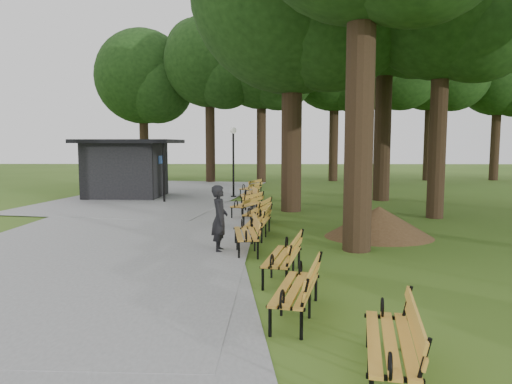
{
  "coord_description": "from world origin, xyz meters",
  "views": [
    {
      "loc": [
        0.2,
        -10.25,
        2.69
      ],
      "look_at": [
        0.04,
        4.9,
        1.1
      ],
      "focal_mm": 32.8,
      "sensor_mm": 36.0,
      "label": 1
    }
  ],
  "objects_px": {
    "lamp_post": "(233,148)",
    "lawn_tree_4": "(386,0)",
    "kiosk": "(126,169)",
    "bench_7": "(249,198)",
    "bench_3": "(246,234)",
    "bench_9": "(251,188)",
    "bench_1": "(295,289)",
    "bench_0": "(390,342)",
    "bench_2": "(282,257)",
    "dirt_mound": "(379,222)",
    "person": "(220,219)",
    "bench_8": "(251,193)",
    "bench_5": "(257,212)",
    "bench_4": "(258,222)",
    "bench_6": "(247,204)"
  },
  "relations": [
    {
      "from": "bench_2",
      "to": "bench_8",
      "type": "distance_m",
      "value": 11.94
    },
    {
      "from": "person",
      "to": "bench_2",
      "type": "height_order",
      "value": "person"
    },
    {
      "from": "bench_7",
      "to": "lawn_tree_4",
      "type": "distance_m",
      "value": 11.05
    },
    {
      "from": "bench_3",
      "to": "bench_9",
      "type": "height_order",
      "value": "same"
    },
    {
      "from": "lamp_post",
      "to": "bench_7",
      "type": "relative_size",
      "value": 1.82
    },
    {
      "from": "bench_0",
      "to": "bench_1",
      "type": "distance_m",
      "value": 2.13
    },
    {
      "from": "dirt_mound",
      "to": "bench_5",
      "type": "bearing_deg",
      "value": 151.61
    },
    {
      "from": "person",
      "to": "bench_6",
      "type": "distance_m",
      "value": 5.71
    },
    {
      "from": "bench_5",
      "to": "bench_7",
      "type": "distance_m",
      "value": 4.0
    },
    {
      "from": "bench_5",
      "to": "bench_2",
      "type": "bearing_deg",
      "value": 19.22
    },
    {
      "from": "kiosk",
      "to": "bench_6",
      "type": "bearing_deg",
      "value": -41.7
    },
    {
      "from": "bench_4",
      "to": "bench_8",
      "type": "bearing_deg",
      "value": -168.98
    },
    {
      "from": "lamp_post",
      "to": "bench_5",
      "type": "xyz_separation_m",
      "value": [
        1.23,
        -7.71,
        -2.02
      ]
    },
    {
      "from": "bench_2",
      "to": "bench_6",
      "type": "distance_m",
      "value": 8.01
    },
    {
      "from": "kiosk",
      "to": "bench_2",
      "type": "height_order",
      "value": "kiosk"
    },
    {
      "from": "kiosk",
      "to": "bench_9",
      "type": "xyz_separation_m",
      "value": [
        6.17,
        0.44,
        -0.99
      ]
    },
    {
      "from": "bench_1",
      "to": "lawn_tree_4",
      "type": "bearing_deg",
      "value": 174.66
    },
    {
      "from": "bench_1",
      "to": "person",
      "type": "bearing_deg",
      "value": -146.71
    },
    {
      "from": "bench_0",
      "to": "bench_5",
      "type": "distance_m",
      "value": 10.17
    },
    {
      "from": "bench_3",
      "to": "bench_9",
      "type": "relative_size",
      "value": 1.0
    },
    {
      "from": "kiosk",
      "to": "bench_0",
      "type": "xyz_separation_m",
      "value": [
        8.15,
        -17.89,
        -0.99
      ]
    },
    {
      "from": "lawn_tree_4",
      "to": "lamp_post",
      "type": "bearing_deg",
      "value": 172.85
    },
    {
      "from": "kiosk",
      "to": "bench_7",
      "type": "distance_m",
      "value": 7.35
    },
    {
      "from": "bench_5",
      "to": "bench_8",
      "type": "xyz_separation_m",
      "value": [
        -0.35,
        5.85,
        0.0
      ]
    },
    {
      "from": "person",
      "to": "bench_8",
      "type": "height_order",
      "value": "person"
    },
    {
      "from": "bench_7",
      "to": "bench_2",
      "type": "bearing_deg",
      "value": -2.36
    },
    {
      "from": "person",
      "to": "lamp_post",
      "type": "bearing_deg",
      "value": 1.21
    },
    {
      "from": "dirt_mound",
      "to": "bench_3",
      "type": "xyz_separation_m",
      "value": [
        -3.76,
        -1.82,
        -0.01
      ]
    },
    {
      "from": "bench_0",
      "to": "bench_9",
      "type": "distance_m",
      "value": 18.43
    },
    {
      "from": "bench_0",
      "to": "lawn_tree_4",
      "type": "xyz_separation_m",
      "value": [
        4.2,
        16.88,
        8.71
      ]
    },
    {
      "from": "lawn_tree_4",
      "to": "kiosk",
      "type": "bearing_deg",
      "value": 175.32
    },
    {
      "from": "bench_1",
      "to": "bench_9",
      "type": "height_order",
      "value": "same"
    },
    {
      "from": "dirt_mound",
      "to": "bench_1",
      "type": "height_order",
      "value": "dirt_mound"
    },
    {
      "from": "person",
      "to": "lamp_post",
      "type": "relative_size",
      "value": 0.48
    },
    {
      "from": "lamp_post",
      "to": "bench_7",
      "type": "distance_m",
      "value": 4.32
    },
    {
      "from": "lamp_post",
      "to": "bench_9",
      "type": "bearing_deg",
      "value": 33.78
    },
    {
      "from": "dirt_mound",
      "to": "bench_8",
      "type": "distance_m",
      "value": 8.65
    },
    {
      "from": "bench_0",
      "to": "bench_4",
      "type": "xyz_separation_m",
      "value": [
        -1.55,
        8.15,
        0.0
      ]
    },
    {
      "from": "bench_9",
      "to": "person",
      "type": "bearing_deg",
      "value": 19.01
    },
    {
      "from": "lamp_post",
      "to": "bench_7",
      "type": "height_order",
      "value": "lamp_post"
    },
    {
      "from": "lamp_post",
      "to": "lawn_tree_4",
      "type": "xyz_separation_m",
      "value": [
        7.02,
        -0.88,
        6.69
      ]
    },
    {
      "from": "bench_7",
      "to": "bench_8",
      "type": "distance_m",
      "value": 1.86
    },
    {
      "from": "bench_3",
      "to": "bench_4",
      "type": "xyz_separation_m",
      "value": [
        0.29,
        1.82,
        0.0
      ]
    },
    {
      "from": "person",
      "to": "bench_4",
      "type": "distance_m",
      "value": 2.14
    },
    {
      "from": "bench_8",
      "to": "lawn_tree_4",
      "type": "relative_size",
      "value": 0.15
    },
    {
      "from": "bench_4",
      "to": "bench_6",
      "type": "distance_m",
      "value": 3.82
    },
    {
      "from": "bench_9",
      "to": "bench_6",
      "type": "bearing_deg",
      "value": 21.44
    },
    {
      "from": "kiosk",
      "to": "bench_8",
      "type": "bearing_deg",
      "value": -15.62
    },
    {
      "from": "bench_6",
      "to": "bench_8",
      "type": "relative_size",
      "value": 1.0
    },
    {
      "from": "bench_6",
      "to": "bench_7",
      "type": "bearing_deg",
      "value": -156.4
    }
  ]
}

